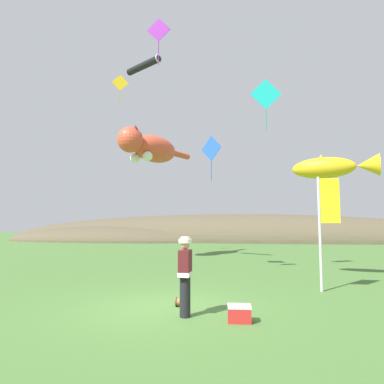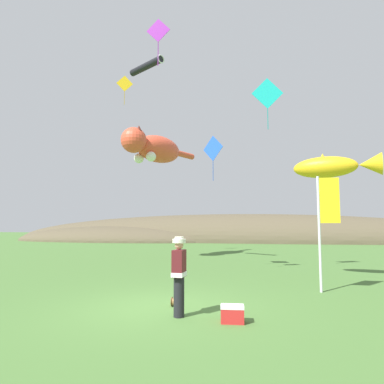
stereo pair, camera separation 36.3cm
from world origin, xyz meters
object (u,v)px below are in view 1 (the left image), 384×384
at_px(kite_fish_windsock, 333,167).
at_px(kite_diamond_teal, 266,95).
at_px(kite_diamond_gold, 120,83).
at_px(picnic_cooler, 239,314).
at_px(festival_attendant, 185,273).
at_px(kite_tube_streamer, 144,65).
at_px(festival_banner_pole, 325,216).
at_px(kite_diamond_violet, 159,31).
at_px(kite_giant_cat, 150,148).
at_px(kite_spool, 178,302).
at_px(kite_diamond_blue, 211,149).

distance_m(kite_fish_windsock, kite_diamond_teal, 4.33).
bearing_deg(kite_fish_windsock, kite_diamond_gold, 147.39).
height_order(picnic_cooler, kite_diamond_gold, kite_diamond_gold).
relative_size(kite_fish_windsock, kite_diamond_teal, 1.39).
distance_m(festival_attendant, kite_tube_streamer, 13.27).
xyz_separation_m(festival_banner_pole, kite_diamond_violet, (-5.50, 0.38, 6.81)).
relative_size(kite_giant_cat, kite_fish_windsock, 1.87).
relative_size(kite_spool, kite_fish_windsock, 0.07).
distance_m(kite_spool, festival_banner_pole, 5.32).
bearing_deg(kite_tube_streamer, picnic_cooler, -60.35).
height_order(festival_banner_pole, kite_tube_streamer, kite_tube_streamer).
xyz_separation_m(picnic_cooler, kite_diamond_blue, (-1.45, 7.78, 5.27)).
xyz_separation_m(kite_tube_streamer, kite_diamond_violet, (2.11, -4.81, -1.11)).
distance_m(kite_diamond_teal, kite_diamond_violet, 5.20).
xyz_separation_m(festival_banner_pole, kite_tube_streamer, (-7.61, 5.19, 7.92)).
distance_m(festival_attendant, kite_fish_windsock, 7.93).
bearing_deg(kite_diamond_teal, festival_banner_pole, -65.47).
bearing_deg(kite_spool, picnic_cooler, -35.68).
bearing_deg(kite_diamond_violet, picnic_cooler, -54.13).
distance_m(festival_banner_pole, kite_fish_windsock, 2.96).
bearing_deg(kite_diamond_teal, picnic_cooler, -97.96).
distance_m(kite_giant_cat, kite_fish_windsock, 11.07).
distance_m(kite_spool, picnic_cooler, 1.91).
bearing_deg(kite_tube_streamer, kite_diamond_blue, -17.12).
relative_size(picnic_cooler, kite_giant_cat, 0.09).
height_order(kite_diamond_teal, kite_diamond_violet, kite_diamond_violet).
bearing_deg(kite_tube_streamer, kite_diamond_violet, -66.30).
distance_m(festival_attendant, kite_giant_cat, 13.72).
height_order(kite_tube_streamer, kite_diamond_teal, kite_tube_streamer).
bearing_deg(kite_diamond_blue, kite_diamond_violet, -112.03).
xyz_separation_m(festival_attendant, kite_tube_streamer, (-3.86, 8.69, 9.27)).
height_order(kite_fish_windsock, kite_diamond_blue, kite_diamond_blue).
bearing_deg(festival_banner_pole, kite_giant_cat, 134.78).
relative_size(kite_giant_cat, kite_diamond_blue, 2.82).
bearing_deg(picnic_cooler, kite_fish_windsock, 60.37).
relative_size(festival_attendant, picnic_cooler, 3.43).
height_order(picnic_cooler, kite_diamond_violet, kite_diamond_violet).
bearing_deg(kite_diamond_gold, kite_giant_cat, -26.55).
height_order(festival_attendant, kite_tube_streamer, kite_tube_streamer).
bearing_deg(kite_diamond_blue, kite_fish_windsock, -21.87).
xyz_separation_m(kite_spool, kite_diamond_violet, (-1.40, 2.97, 9.00)).
xyz_separation_m(picnic_cooler, kite_tube_streamer, (-5.06, 8.89, 10.04)).
distance_m(festival_attendant, kite_diamond_blue, 8.81).
relative_size(picnic_cooler, kite_fish_windsock, 0.17).
xyz_separation_m(picnic_cooler, kite_giant_cat, (-5.61, 11.93, 6.38)).
bearing_deg(kite_diamond_blue, kite_tube_streamer, 162.88).
height_order(kite_spool, kite_fish_windsock, kite_fish_windsock).
distance_m(kite_fish_windsock, kite_diamond_violet, 8.19).
bearing_deg(picnic_cooler, kite_diamond_violet, 125.87).
bearing_deg(festival_attendant, kite_giant_cat, 110.61).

